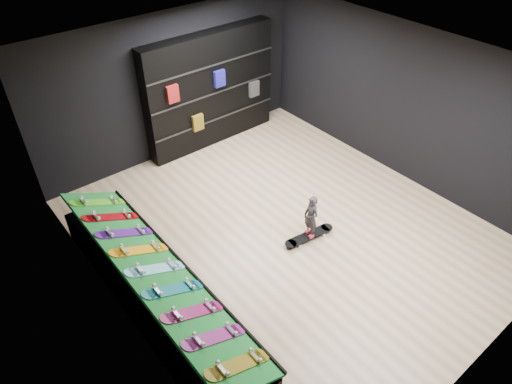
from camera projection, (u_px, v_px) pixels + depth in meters
floor at (285, 230)px, 8.10m from camera, size 6.00×7.00×0.01m
ceiling at (293, 70)px, 6.24m from camera, size 6.00×7.00×0.01m
wall_back at (172, 86)px, 9.29m from camera, size 6.00×0.02×3.00m
wall_front at (503, 299)px, 5.04m from camera, size 6.00×0.02×3.00m
wall_left at (111, 247)px, 5.68m from camera, size 0.02×7.00×3.00m
wall_right at (405, 104)px, 8.66m from camera, size 0.02×7.00×3.00m
display_rack at (157, 294)px, 6.67m from camera, size 0.90×4.50×0.50m
turf_ramp at (155, 271)px, 6.41m from camera, size 0.92×4.50×0.46m
back_shelving at (210, 90)px, 9.75m from camera, size 3.08×0.36×2.46m
floor_skateboard at (309, 237)px, 7.91m from camera, size 1.00×0.35×0.09m
child at (310, 224)px, 7.73m from camera, size 0.15×0.20×0.49m
display_board_0 at (238, 365)px, 5.25m from camera, size 0.93×0.22×0.50m
display_board_1 at (214, 337)px, 5.54m from camera, size 0.93×0.22×0.50m
display_board_2 at (193, 312)px, 5.83m from camera, size 0.93×0.22×0.50m
display_board_3 at (173, 289)px, 6.11m from camera, size 0.93×0.22×0.50m
display_board_4 at (156, 269)px, 6.40m from camera, size 0.93×0.22×0.50m
display_board_5 at (140, 250)px, 6.69m from camera, size 0.93×0.22×0.50m
display_board_6 at (125, 233)px, 6.98m from camera, size 0.93×0.22×0.50m
display_board_7 at (111, 217)px, 7.27m from camera, size 0.93×0.22×0.50m
display_board_8 at (99, 202)px, 7.56m from camera, size 0.93×0.22×0.50m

